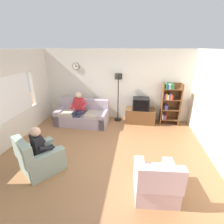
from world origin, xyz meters
TOP-DOWN VIEW (x-y plane):
  - ground_plane at (0.00, 0.00)m, footprint 12.00×12.00m
  - back_wall_assembly at (-0.00, 2.66)m, footprint 6.20×0.17m
  - left_wall_assembly at (-2.86, 0.03)m, footprint 0.12×5.80m
  - couch at (-1.18, 1.81)m, footprint 1.93×0.94m
  - tv_stand at (0.98, 2.25)m, footprint 1.10×0.56m
  - tv at (0.98, 2.23)m, footprint 0.60×0.49m
  - bookshelf at (2.01, 2.32)m, footprint 0.68×0.36m
  - floor_lamp at (0.11, 2.35)m, footprint 0.28×0.28m
  - armchair_near_window at (-1.38, -0.82)m, footprint 1.17×1.19m
  - armchair_near_bookshelf at (1.24, -1.17)m, footprint 0.87×0.94m
  - person_on_couch at (-1.28, 1.70)m, footprint 0.52×0.55m
  - person_in_left_armchair at (-1.33, -0.75)m, footprint 0.62×0.64m

SIDE VIEW (x-z plane):
  - ground_plane at x=0.00m, z-range 0.00..0.00m
  - tv_stand at x=0.98m, z-range 0.00..0.55m
  - armchair_near_window at x=-1.38m, z-range -0.16..0.74m
  - armchair_near_bookshelf at x=1.24m, z-range -0.16..0.74m
  - couch at x=-1.18m, z-range -0.14..0.76m
  - person_in_left_armchair at x=-1.33m, z-range 0.04..1.16m
  - person_on_couch at x=-1.28m, z-range 0.08..1.32m
  - tv at x=0.98m, z-range 0.55..0.99m
  - bookshelf at x=2.01m, z-range 0.07..1.63m
  - left_wall_assembly at x=-2.86m, z-range -0.01..2.69m
  - back_wall_assembly at x=0.00m, z-range 0.00..2.70m
  - floor_lamp at x=0.11m, z-range 0.53..2.38m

